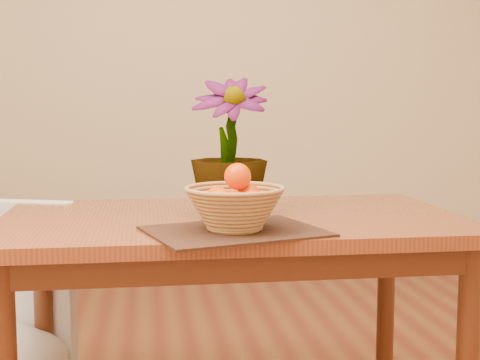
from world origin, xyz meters
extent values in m
cube|color=beige|center=(0.00, 2.25, 1.35)|extent=(4.00, 0.02, 2.70)
cube|color=maroon|center=(0.00, 0.30, 0.73)|extent=(1.40, 0.80, 0.04)
cube|color=#452010|center=(0.00, 0.30, 0.67)|extent=(1.28, 0.68, 0.08)
cylinder|color=#452010|center=(-0.62, 0.62, 0.35)|extent=(0.06, 0.06, 0.71)
cylinder|color=#452010|center=(0.62, 0.62, 0.35)|extent=(0.06, 0.06, 0.71)
cube|color=#321B12|center=(-0.03, 0.03, 0.75)|extent=(0.52, 0.45, 0.01)
cylinder|color=#AE8448|center=(-0.03, 0.03, 0.76)|extent=(0.13, 0.13, 0.01)
sphere|color=#EF4303|center=(-0.03, 0.03, 0.83)|extent=(0.06, 0.06, 0.06)
sphere|color=#EF4303|center=(0.02, 0.07, 0.84)|extent=(0.07, 0.07, 0.07)
sphere|color=#EF4303|center=(-0.07, 0.07, 0.84)|extent=(0.07, 0.07, 0.07)
sphere|color=#EF4303|center=(-0.07, -0.01, 0.84)|extent=(0.07, 0.07, 0.07)
sphere|color=#EF4303|center=(0.01, -0.02, 0.84)|extent=(0.07, 0.07, 0.07)
sphere|color=#EF4303|center=(-0.02, 0.06, 0.90)|extent=(0.07, 0.07, 0.07)
imported|color=#1B4513|center=(-0.01, 0.31, 0.96)|extent=(0.27, 0.27, 0.42)
camera|label=1|loc=(-0.26, -1.70, 1.09)|focal=50.00mm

